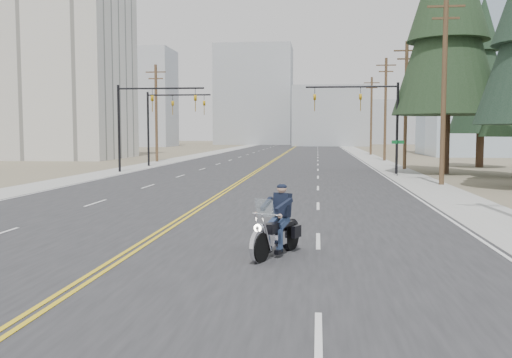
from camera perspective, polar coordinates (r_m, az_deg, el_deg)
The scene contains 23 objects.
ground_plane at distance 13.96m, azimuth -15.01°, elevation -8.78°, with size 400.00×400.00×0.00m, color #776D56.
road at distance 82.85m, azimuth 2.74°, elevation 2.47°, with size 20.00×200.00×0.01m, color #303033.
sidewalk_left at distance 84.33m, azimuth -5.09°, elevation 2.49°, with size 3.00×200.00×0.01m, color #A5A5A0.
sidewalk_right at distance 82.96m, azimuth 10.70°, elevation 2.39°, with size 3.00×200.00×0.01m, color #A5A5A0.
traffic_mast_left at distance 46.80m, azimuth -11.23°, elevation 6.71°, with size 7.10×0.26×7.00m.
traffic_mast_right at distance 44.86m, azimuth 11.39°, elevation 6.80°, with size 7.10×0.26×7.00m.
traffic_mast_far at distance 54.57m, azimuth -9.04°, elevation 6.38°, with size 6.10×0.26×7.00m.
street_sign at distance 43.06m, azimuth 13.98°, elevation 2.68°, with size 0.90×0.06×2.62m.
utility_pole_b at distance 36.54m, azimuth 18.29°, elevation 8.81°, with size 2.20×0.30×11.50m.
utility_pole_c at distance 51.26m, azimuth 14.75°, elevation 7.35°, with size 2.20×0.30×11.00m.
utility_pole_d at distance 66.13m, azimuth 12.81°, elevation 6.98°, with size 2.20×0.30×11.50m.
utility_pole_e at distance 83.03m, azimuth 11.45°, elevation 6.34°, with size 2.20×0.30×11.00m.
utility_pole_left at distance 63.15m, azimuth -9.95°, elevation 6.68°, with size 2.20×0.30×10.50m.
apartment_block at distance 76.16m, azimuth -20.12°, elevation 13.31°, with size 18.00×14.00×30.00m, color silver.
haze_bldg_a at distance 133.98m, azimuth -11.30°, elevation 7.93°, with size 14.00×12.00×22.00m, color #B7BCC6.
haze_bldg_b at distance 137.73m, azimuth 7.48°, elevation 6.23°, with size 18.00×14.00×14.00m, color #ADB2B7.
haze_bldg_c at distance 127.68m, azimuth 22.27°, elevation 6.94°, with size 16.00×12.00×18.00m, color #B7BCC6.
haze_bldg_d at distance 153.89m, azimuth -0.16°, elevation 8.34°, with size 20.00×15.00×26.00m, color #ADB2B7.
haze_bldg_e at distance 163.90m, azimuth 13.26°, elevation 5.54°, with size 14.00×14.00×12.00m, color #B7BCC6.
haze_bldg_f at distance 152.94m, azimuth -14.98°, elevation 6.33°, with size 12.00×12.00×16.00m, color #ADB2B7.
motorcyclist at distance 14.75m, azimuth 2.03°, elevation -4.19°, with size 1.03×2.39×1.87m, color black, non-canonical shape.
conifer_tall at distance 47.62m, azimuth 18.72°, elevation 16.42°, with size 8.21×8.21×22.80m.
conifer_far at distance 56.74m, azimuth 21.70°, elevation 10.14°, with size 5.81×5.81×15.56m.
Camera 1 is at (4.96, -12.64, 3.21)m, focal length 40.00 mm.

